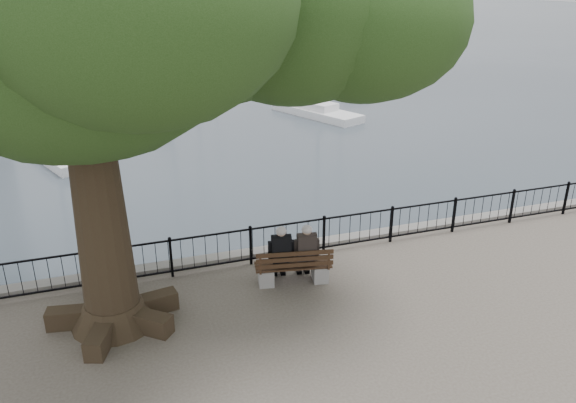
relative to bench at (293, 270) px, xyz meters
name	(u,v)px	position (x,y,z in m)	size (l,w,h in m)	color
harbor	(282,266)	(0.28, 1.74, -0.84)	(260.00, 260.00, 1.20)	slate
railing	(288,239)	(0.28, 1.24, 0.22)	(22.06, 0.06, 1.00)	black
bench	(293,270)	(0.00, 0.00, 0.00)	(1.89, 0.87, 0.96)	gray
person_left	(281,256)	(-0.27, 0.16, 0.37)	(0.51, 0.81, 1.53)	black
person_right	(306,254)	(0.32, 0.05, 0.37)	(0.51, 0.81, 1.53)	black
lion_monument	(155,33)	(2.28, 48.67, 0.92)	(6.10, 6.10, 8.97)	slate
sailboat_a	(55,151)	(-6.10, 15.73, -1.01)	(3.76, 6.14, 11.54)	white
sailboat_b	(169,102)	(0.26, 24.47, -0.98)	(3.29, 6.19, 12.96)	white
sailboat_c	(316,110)	(8.27, 19.51, -0.99)	(4.01, 6.33, 12.45)	white
sailboat_d	(340,88)	(12.51, 25.63, -1.05)	(1.79, 6.14, 9.82)	white
sailboat_f	(196,85)	(2.86, 29.57, -0.98)	(3.59, 6.00, 12.76)	white
sailboat_g	(214,69)	(5.69, 36.86, -1.03)	(1.43, 4.87, 9.74)	white
sailboat_h	(108,75)	(-2.95, 36.49, -1.00)	(2.16, 4.90, 10.78)	white
sailboat_j	(4,110)	(-9.36, 25.50, -1.00)	(1.75, 4.81, 10.82)	white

